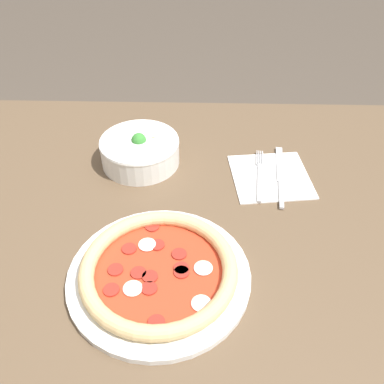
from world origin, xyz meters
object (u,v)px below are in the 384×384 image
Objects in this scene: fork at (259,175)px; knife at (280,178)px; pizza at (159,272)px; bowl at (141,149)px.

knife is at bearing -93.63° from fork.
pizza is at bearing 144.09° from knife.
bowl reaches higher than knife.
fork is (0.26, -0.05, -0.03)m from bowl.
fork is at bearing -10.64° from bowl.
knife is (0.24, 0.27, -0.01)m from pizza.
fork is 0.04m from knife.
pizza is at bearing -78.24° from bowl.
bowl reaches higher than fork.
pizza is at bearing 150.54° from fork.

